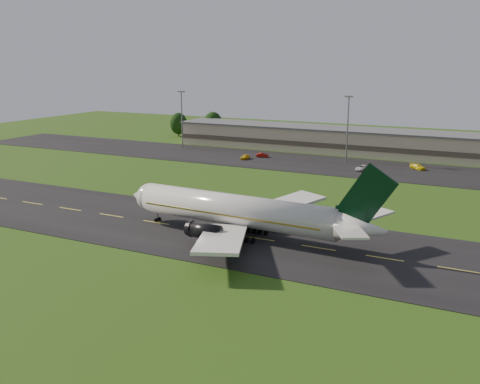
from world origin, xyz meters
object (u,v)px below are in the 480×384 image
at_px(service_vehicle_a, 245,157).
at_px(service_vehicle_d, 418,167).
at_px(light_mast_centre, 348,121).
at_px(service_vehicle_b, 262,155).
at_px(airliner, 240,211).
at_px(terminal, 363,142).
at_px(light_mast_west, 182,113).
at_px(service_vehicle_c, 363,168).

height_order(service_vehicle_a, service_vehicle_d, service_vehicle_d).
bearing_deg(light_mast_centre, service_vehicle_d, -8.27).
relative_size(service_vehicle_b, service_vehicle_d, 0.79).
relative_size(airliner, service_vehicle_a, 11.95).
height_order(airliner, terminal, airliner).
relative_size(light_mast_west, service_vehicle_c, 3.73).
distance_m(light_mast_west, service_vehicle_c, 70.26).
bearing_deg(terminal, service_vehicle_d, -43.23).
height_order(airliner, light_mast_centre, light_mast_centre).
relative_size(terminal, service_vehicle_d, 28.41).
xyz_separation_m(terminal, light_mast_west, (-61.40, -16.18, 8.75)).
distance_m(terminal, service_vehicle_c, 29.22).
bearing_deg(light_mast_west, service_vehicle_c, -10.03).
bearing_deg(service_vehicle_d, service_vehicle_c, 162.59).
height_order(airliner, service_vehicle_b, airliner).
bearing_deg(service_vehicle_c, airliner, -75.46).
distance_m(terminal, service_vehicle_d, 28.48).
relative_size(terminal, service_vehicle_b, 36.07).
height_order(airliner, service_vehicle_c, airliner).
bearing_deg(airliner, service_vehicle_d, 77.91).
xyz_separation_m(terminal, service_vehicle_d, (20.62, -19.39, -3.15)).
bearing_deg(terminal, light_mast_centre, -94.95).
xyz_separation_m(service_vehicle_c, service_vehicle_d, (13.84, 8.86, -0.02)).
distance_m(light_mast_west, service_vehicle_a, 33.98).
height_order(light_mast_west, service_vehicle_c, light_mast_west).
bearing_deg(light_mast_west, light_mast_centre, 0.00).
bearing_deg(light_mast_centre, service_vehicle_a, -160.61).
bearing_deg(service_vehicle_c, light_mast_centre, 143.69).
bearing_deg(terminal, service_vehicle_c, -76.49).
distance_m(terminal, light_mast_west, 64.10).
xyz_separation_m(airliner, terminal, (-0.86, 96.22, -0.67)).
bearing_deg(service_vehicle_a, airliner, -64.05).
xyz_separation_m(airliner, service_vehicle_a, (-32.23, 69.49, -3.83)).
bearing_deg(light_mast_west, service_vehicle_a, -19.36).
height_order(terminal, service_vehicle_a, terminal).
bearing_deg(airliner, light_mast_centre, 93.95).
bearing_deg(light_mast_west, airliner, -52.12).
bearing_deg(service_vehicle_b, service_vehicle_a, 131.97).
relative_size(airliner, service_vehicle_d, 10.05).
bearing_deg(light_mast_centre, service_vehicle_c, -55.83).
height_order(light_mast_centre, service_vehicle_d, light_mast_centre).
xyz_separation_m(light_mast_west, service_vehicle_d, (82.03, -3.20, -11.90)).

